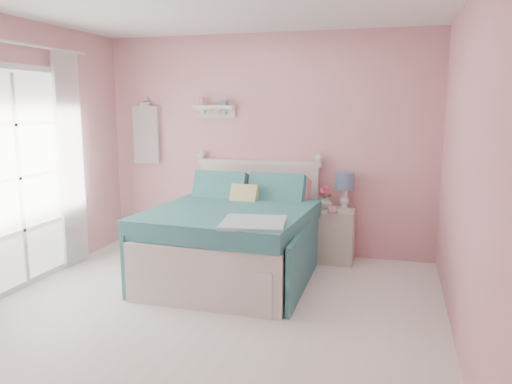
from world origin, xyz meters
The scene contains 12 objects.
floor centered at (0.00, 0.00, 0.00)m, with size 4.50×4.50×0.00m, color silver.
room_shell centered at (0.00, 0.00, 1.58)m, with size 4.50×4.50×4.50m.
bed centered at (-0.08, 1.27, 0.39)m, with size 1.63×1.99×1.12m.
nightstand centered at (0.88, 2.02, 0.30)m, with size 0.42×0.41×0.60m.
table_lamp centered at (0.97, 2.11, 0.89)m, with size 0.21×0.21×0.42m.
vase centered at (0.75, 2.06, 0.69)m, with size 0.16×0.16×0.17m, color #B8C4C0.
teacup centered at (0.86, 1.85, 0.64)m, with size 0.11×0.11×0.08m, color pink.
roses centered at (0.75, 2.06, 0.81)m, with size 0.14×0.11×0.12m.
wall_shelf centered at (-0.63, 2.19, 1.73)m, with size 0.50×0.15×0.25m.
hanging_dress centered at (-1.55, 2.18, 1.40)m, with size 0.34×0.03×0.72m, color white.
french_door centered at (-1.97, 0.40, 1.07)m, with size 0.04×1.32×2.16m.
curtain_far centered at (-1.92, 1.14, 1.18)m, with size 0.04×0.40×2.32m, color white.
Camera 1 is at (1.50, -3.53, 1.78)m, focal length 35.00 mm.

